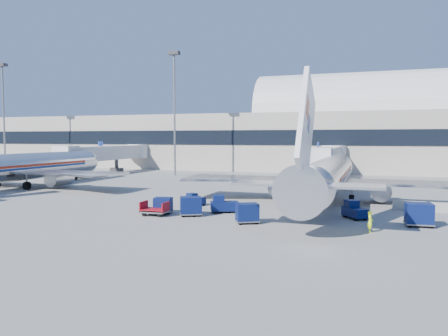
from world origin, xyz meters
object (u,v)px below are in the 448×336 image
at_px(cart_train_b, 191,206).
at_px(barrier_mid, 447,208).
at_px(cart_train_c, 163,205).
at_px(cart_solo_far, 419,214).
at_px(cart_open_red, 155,211).
at_px(barrier_near, 409,206).
at_px(airliner_mid, 17,167).
at_px(jetbridge_mid, 110,153).
at_px(ramp_worker, 370,222).
at_px(cart_solo_near, 247,213).
at_px(tug_lead, 223,204).
at_px(jetbridge_near, 328,156).
at_px(tug_left, 195,200).
at_px(cart_train_a, 191,207).
at_px(mast_far_west, 3,101).
at_px(tug_right, 354,210).
at_px(airliner_main, 327,176).
at_px(mast_west, 174,95).

bearing_deg(cart_train_b, barrier_mid, -4.31).
relative_size(cart_train_c, cart_solo_far, 0.84).
bearing_deg(cart_open_red, barrier_near, 23.99).
distance_m(airliner_mid, jetbridge_mid, 26.43).
height_order(jetbridge_mid, ramp_worker, jetbridge_mid).
bearing_deg(cart_solo_near, jetbridge_mid, 106.71).
xyz_separation_m(tug_lead, cart_train_c, (-5.10, -2.27, 0.03)).
xyz_separation_m(jetbridge_near, cart_open_red, (-11.40, -39.24, -3.48)).
relative_size(tug_left, cart_open_red, 0.99).
distance_m(cart_train_b, ramp_worker, 15.33).
bearing_deg(jetbridge_near, barrier_near, -70.15).
bearing_deg(cart_train_a, jetbridge_mid, 137.03).
xyz_separation_m(airliner_mid, barrier_near, (50.00, -2.51, -2.48)).
distance_m(cart_train_a, cart_solo_far, 18.97).
bearing_deg(ramp_worker, mast_far_west, 54.54).
bearing_deg(barrier_near, tug_right, -128.41).
bearing_deg(airliner_main, cart_solo_near, -110.12).
relative_size(jetbridge_near, tug_left, 11.76).
xyz_separation_m(barrier_mid, cart_solo_far, (-3.17, -8.02, 0.54)).
height_order(cart_train_a, cart_solo_near, cart_solo_near).
distance_m(barrier_near, tug_left, 20.98).
relative_size(jetbridge_mid, ramp_worker, 17.32).
distance_m(jetbridge_mid, cart_train_a, 50.84).
distance_m(jetbridge_mid, cart_train_c, 49.01).
relative_size(mast_west, cart_train_b, 9.38).
bearing_deg(tug_lead, jetbridge_near, 55.07).
bearing_deg(cart_solo_near, tug_right, 3.95).
xyz_separation_m(cart_solo_near, cart_open_red, (-8.79, 0.73, -0.43)).
relative_size(cart_train_a, cart_open_red, 0.75).
relative_size(tug_right, cart_solo_far, 1.17).
bearing_deg(jetbridge_mid, cart_solo_near, -45.41).
xyz_separation_m(jetbridge_near, ramp_worker, (6.92, -40.33, -3.13)).
bearing_deg(barrier_mid, airliner_mid, 177.31).
relative_size(barrier_mid, cart_train_a, 1.69).
distance_m(jetbridge_mid, mast_west, 18.06).
relative_size(jetbridge_near, mast_west, 1.22).
bearing_deg(cart_train_c, airliner_main, 29.57).
height_order(cart_train_a, cart_train_c, cart_train_c).
bearing_deg(tug_lead, jetbridge_mid, 109.90).
bearing_deg(cart_solo_near, jetbridge_near, 58.39).
bearing_deg(barrier_near, cart_solo_near, -139.36).
bearing_deg(mast_west, cart_train_c, -66.23).
xyz_separation_m(airliner_mid, ramp_worker, (46.51, -14.03, -2.13)).
distance_m(cart_train_c, ramp_worker, 18.28).
bearing_deg(airliner_mid, jetbridge_mid, 95.22).
bearing_deg(tug_left, tug_right, -71.54).
xyz_separation_m(mast_west, cart_solo_near, (24.99, -39.16, -13.92)).
relative_size(mast_far_west, cart_open_red, 9.61).
distance_m(cart_train_a, cart_train_c, 2.82).
bearing_deg(mast_west, tug_left, -61.60).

